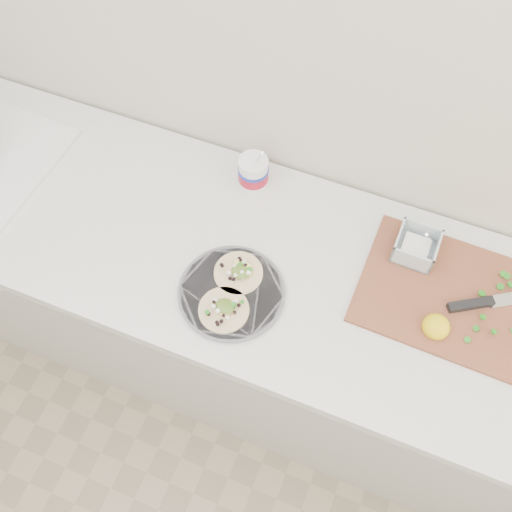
% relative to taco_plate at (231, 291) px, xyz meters
% --- Properties ---
extents(counter, '(2.44, 0.66, 0.90)m').
position_rel_taco_plate_xyz_m(counter, '(-0.21, 0.14, -0.47)').
color(counter, beige).
rests_on(counter, ground).
extents(taco_plate, '(0.28, 0.28, 0.04)m').
position_rel_taco_plate_xyz_m(taco_plate, '(0.00, 0.00, 0.00)').
color(taco_plate, '#5B5A61').
rests_on(taco_plate, counter).
extents(tub, '(0.09, 0.09, 0.20)m').
position_rel_taco_plate_xyz_m(tub, '(-0.08, 0.36, 0.05)').
color(tub, white).
rests_on(tub, counter).
extents(cutboard, '(0.52, 0.37, 0.08)m').
position_rel_taco_plate_xyz_m(cutboard, '(0.55, 0.22, 0.00)').
color(cutboard, brown).
rests_on(cutboard, counter).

